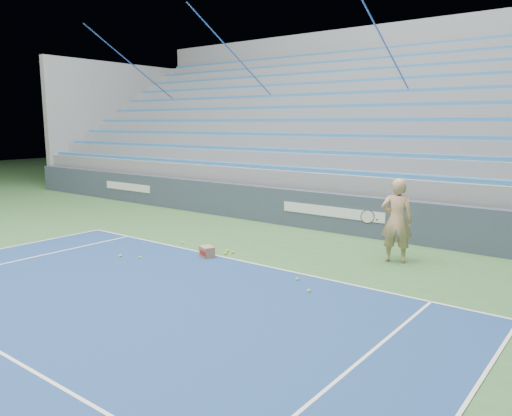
% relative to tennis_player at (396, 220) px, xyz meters
% --- Properties ---
extents(sponsor_barrier, '(30.00, 0.32, 1.10)m').
position_rel_tennis_player_xyz_m(sponsor_barrier, '(-2.60, 1.92, -0.39)').
color(sponsor_barrier, '#354151').
rests_on(sponsor_barrier, ground).
extents(bleachers, '(31.00, 9.15, 7.30)m').
position_rel_tennis_player_xyz_m(bleachers, '(-2.60, 7.63, 1.42)').
color(bleachers, gray).
rests_on(bleachers, ground).
extents(tennis_player, '(1.00, 0.95, 1.88)m').
position_rel_tennis_player_xyz_m(tennis_player, '(0.00, 0.00, 0.00)').
color(tennis_player, tan).
rests_on(tennis_player, ground).
extents(ball_box, '(0.42, 0.38, 0.26)m').
position_rel_tennis_player_xyz_m(ball_box, '(-3.57, -2.31, -0.81)').
color(ball_box, '#9B704B').
rests_on(ball_box, ground).
extents(tennis_ball_0, '(0.07, 0.07, 0.07)m').
position_rel_tennis_player_xyz_m(tennis_ball_0, '(-0.98, -2.49, -0.90)').
color(tennis_ball_0, '#B8DA2C').
rests_on(tennis_ball_0, ground).
extents(tennis_ball_1, '(0.07, 0.07, 0.07)m').
position_rel_tennis_player_xyz_m(tennis_ball_1, '(-4.96, -1.74, -0.90)').
color(tennis_ball_1, '#B8DA2C').
rests_on(tennis_ball_1, ground).
extents(tennis_ball_2, '(0.07, 0.07, 0.07)m').
position_rel_tennis_player_xyz_m(tennis_ball_2, '(-5.16, -3.52, -0.90)').
color(tennis_ball_2, '#B8DA2C').
rests_on(tennis_ball_2, ground).
extents(tennis_ball_3, '(0.07, 0.07, 0.07)m').
position_rel_tennis_player_xyz_m(tennis_ball_3, '(-3.38, -1.87, -0.90)').
color(tennis_ball_3, '#B8DA2C').
rests_on(tennis_ball_3, ground).
extents(tennis_ball_4, '(0.07, 0.07, 0.07)m').
position_rel_tennis_player_xyz_m(tennis_ball_4, '(-4.68, -3.35, -0.90)').
color(tennis_ball_4, '#B8DA2C').
rests_on(tennis_ball_4, ground).
extents(tennis_ball_5, '(0.07, 0.07, 0.07)m').
position_rel_tennis_player_xyz_m(tennis_ball_5, '(-0.43, -2.94, -0.90)').
color(tennis_ball_5, '#B8DA2C').
rests_on(tennis_ball_5, ground).
extents(tennis_ball_6, '(0.07, 0.07, 0.07)m').
position_rel_tennis_player_xyz_m(tennis_ball_6, '(-3.30, -1.70, -0.90)').
color(tennis_ball_6, '#B8DA2C').
rests_on(tennis_ball_6, ground).
extents(tennis_ball_7, '(0.07, 0.07, 0.07)m').
position_rel_tennis_player_xyz_m(tennis_ball_7, '(-3.50, -1.67, -0.90)').
color(tennis_ball_7, '#B8DA2C').
rests_on(tennis_ball_7, ground).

